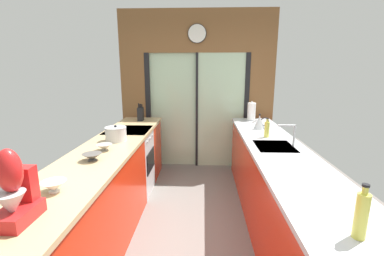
% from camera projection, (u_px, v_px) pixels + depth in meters
% --- Properties ---
extents(ground_plane, '(5.04, 7.60, 0.02)m').
position_uv_depth(ground_plane, '(193.00, 219.00, 3.17)').
color(ground_plane, slate).
extents(back_wall_unit, '(2.64, 0.12, 2.70)m').
position_uv_depth(back_wall_unit, '(197.00, 81.00, 4.58)').
color(back_wall_unit, brown).
rests_on(back_wall_unit, ground_plane).
extents(left_counter_run, '(0.62, 3.80, 0.92)m').
position_uv_depth(left_counter_run, '(99.00, 200.00, 2.64)').
color(left_counter_run, red).
rests_on(left_counter_run, ground_plane).
extents(right_counter_run, '(0.62, 3.80, 0.92)m').
position_uv_depth(right_counter_run, '(280.00, 196.00, 2.73)').
color(right_counter_run, red).
rests_on(right_counter_run, ground_plane).
extents(sink_faucet, '(0.19, 0.02, 0.24)m').
position_uv_depth(sink_faucet, '(291.00, 132.00, 2.83)').
color(sink_faucet, '#B7BABC').
rests_on(sink_faucet, right_counter_run).
extents(oven_range, '(0.60, 0.60, 0.92)m').
position_uv_depth(oven_range, '(130.00, 162.00, 3.74)').
color(oven_range, '#B7BABC').
rests_on(oven_range, ground_plane).
extents(mixing_bowl_near, '(0.16, 0.16, 0.08)m').
position_uv_depth(mixing_bowl_near, '(54.00, 186.00, 1.80)').
color(mixing_bowl_near, silver).
rests_on(mixing_bowl_near, left_counter_run).
extents(mixing_bowl_mid, '(0.18, 0.18, 0.07)m').
position_uv_depth(mixing_bowl_mid, '(92.00, 157.00, 2.41)').
color(mixing_bowl_mid, '#514C47').
rests_on(mixing_bowl_mid, left_counter_run).
extents(mixing_bowl_far, '(0.16, 0.16, 0.07)m').
position_uv_depth(mixing_bowl_far, '(104.00, 147.00, 2.71)').
color(mixing_bowl_far, gray).
rests_on(mixing_bowl_far, left_counter_run).
extents(knife_block, '(0.08, 0.14, 0.28)m').
position_uv_depth(knife_block, '(141.00, 114.00, 4.26)').
color(knife_block, black).
rests_on(knife_block, left_counter_run).
extents(stand_mixer, '(0.17, 0.27, 0.42)m').
position_uv_depth(stand_mixer, '(15.00, 194.00, 1.42)').
color(stand_mixer, red).
rests_on(stand_mixer, left_counter_run).
extents(stock_pot, '(0.24, 0.24, 0.19)m').
position_uv_depth(stock_pot, '(116.00, 134.00, 3.06)').
color(stock_pot, '#B7BABC').
rests_on(stock_pot, left_counter_run).
extents(kettle, '(0.24, 0.15, 0.22)m').
position_uv_depth(kettle, '(260.00, 122.00, 3.66)').
color(kettle, '#B7BABC').
rests_on(kettle, right_counter_run).
extents(soap_bottle_near, '(0.06, 0.06, 0.29)m').
position_uv_depth(soap_bottle_near, '(361.00, 215.00, 1.29)').
color(soap_bottle_near, '#D1CC4C').
rests_on(soap_bottle_near, right_counter_run).
extents(soap_bottle_far, '(0.06, 0.06, 0.24)m').
position_uv_depth(soap_bottle_far, '(267.00, 129.00, 3.23)').
color(soap_bottle_far, '#D1CC4C').
rests_on(soap_bottle_far, right_counter_run).
extents(paper_towel_roll, '(0.15, 0.15, 0.31)m').
position_uv_depth(paper_towel_roll, '(251.00, 112.00, 4.28)').
color(paper_towel_roll, '#B7BABC').
rests_on(paper_towel_roll, right_counter_run).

